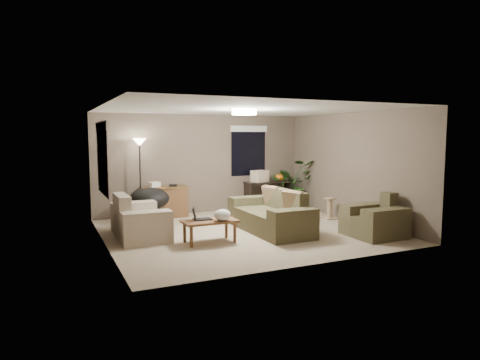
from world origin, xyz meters
name	(u,v)px	position (x,y,z in m)	size (l,w,h in m)	color
room_shell	(244,171)	(0.00, 0.00, 1.25)	(5.50, 5.50, 5.50)	tan
main_sofa	(271,217)	(0.54, -0.18, 0.29)	(0.95, 2.20, 0.85)	#454029
throw_pillows	(282,199)	(0.80, -0.18, 0.65)	(0.38, 1.40, 0.47)	#8C7251
loveseat	(138,222)	(-2.08, 0.44, 0.30)	(0.90, 1.60, 0.85)	beige
armchair	(375,221)	(2.15, -1.45, 0.30)	(0.95, 1.00, 0.85)	#4B452D
coffee_table	(210,223)	(-0.97, -0.56, 0.36)	(1.00, 0.55, 0.42)	brown
laptop	(199,217)	(-1.13, -0.46, 0.48)	(0.41, 0.26, 0.24)	black
plastic_bag	(223,215)	(-0.77, -0.71, 0.53)	(0.31, 0.27, 0.21)	white
desk	(165,202)	(-1.09, 2.20, 0.38)	(1.10, 0.50, 0.75)	brown
desk_papers	(158,185)	(-1.24, 2.19, 0.80)	(0.72, 0.32, 0.12)	silver
console_table	(268,193)	(1.72, 2.16, 0.44)	(1.30, 0.40, 0.75)	black
pumpkin	(279,177)	(2.07, 2.16, 0.85)	(0.24, 0.24, 0.20)	orange
cardboard_box	(260,176)	(1.47, 2.16, 0.90)	(0.41, 0.30, 0.30)	beige
papasan_chair	(149,202)	(-1.56, 1.72, 0.47)	(1.01, 1.01, 0.80)	black
floor_lamp	(140,152)	(-1.67, 2.14, 1.60)	(0.32, 0.32, 1.91)	black
ceiling_fixture	(244,112)	(0.00, 0.00, 2.44)	(0.50, 0.50, 0.10)	white
houseplant	(291,190)	(2.30, 1.95, 0.52)	(1.20, 1.33, 1.04)	#2D5923
cat_scratching_post	(330,210)	(2.42, 0.36, 0.21)	(0.32, 0.32, 0.50)	tan
window_left	(102,146)	(-2.73, 0.30, 1.78)	(0.05, 1.56, 1.33)	black
window_back	(249,142)	(1.30, 2.48, 1.79)	(1.06, 0.05, 1.33)	black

